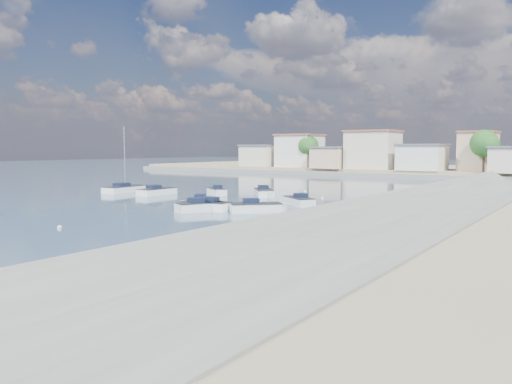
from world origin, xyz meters
TOP-DOWN VIEW (x-y plane):
  - ground at (0.00, 40.00)m, footprint 400.00×400.00m
  - seawall_walkway at (18.50, 13.00)m, footprint 5.00×90.00m
  - breakwater at (6.90, 12.69)m, footprint 2.00×31.02m
  - far_shore_land at (0.00, 92.00)m, footprint 160.00×40.00m
  - far_shore_quay at (0.00, 71.00)m, footprint 160.00×2.50m
  - far_town at (10.71, 76.92)m, footprint 113.01×12.80m
  - shore_trees at (8.34, 68.11)m, footprint 74.56×38.32m
  - motorboat_a at (-6.54, 10.80)m, footprint 3.25×4.32m
  - motorboat_b at (-3.75, 7.85)m, footprint 3.69×5.03m
  - motorboat_c at (0.94, 17.25)m, footprint 4.74×4.14m
  - motorboat_d at (-4.19, 8.44)m, footprint 5.22×2.63m
  - motorboat_e at (-19.25, 17.09)m, footprint 2.09×5.81m
  - motorboat_f at (-13.25, 21.22)m, footprint 3.87×3.10m
  - motorboat_g at (-7.35, 23.27)m, footprint 4.83×5.12m
  - motorboat_h at (0.92, 10.19)m, footprint 4.58×4.64m
  - sailboat at (-25.65, 17.48)m, footprint 3.04×7.36m
  - mooring_buoys at (1.63, 14.69)m, footprint 13.79×37.25m

SIDE VIEW (x-z plane):
  - ground at x=0.00m, z-range 0.00..0.00m
  - mooring_buoys at x=1.63m, z-range -0.12..0.22m
  - breakwater at x=6.90m, z-range 0.00..0.35m
  - motorboat_d at x=-4.19m, z-range -0.36..1.12m
  - motorboat_b at x=-3.75m, z-range -0.36..1.12m
  - motorboat_f at x=-13.25m, z-range -0.36..1.12m
  - motorboat_e at x=-19.25m, z-range -0.36..1.12m
  - motorboat_h at x=0.92m, z-range -0.36..1.12m
  - motorboat_a at x=-6.54m, z-range -0.36..1.12m
  - motorboat_c at x=0.94m, z-range -0.36..1.12m
  - motorboat_g at x=-7.35m, z-range -0.36..1.12m
  - far_shore_quay at x=0.00m, z-range 0.00..0.80m
  - sailboat at x=-25.65m, z-range -4.09..4.91m
  - far_shore_land at x=0.00m, z-range 0.00..1.40m
  - seawall_walkway at x=18.50m, z-range 0.00..1.80m
  - far_town at x=10.71m, z-range 0.76..9.11m
  - shore_trees at x=8.34m, z-range 2.26..10.18m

